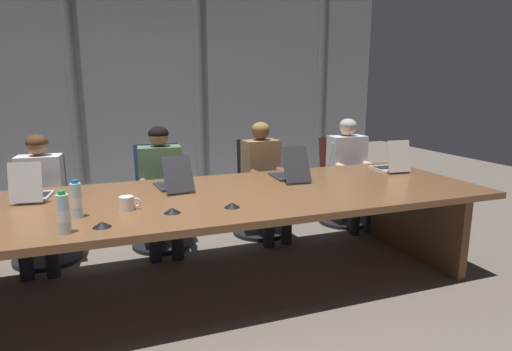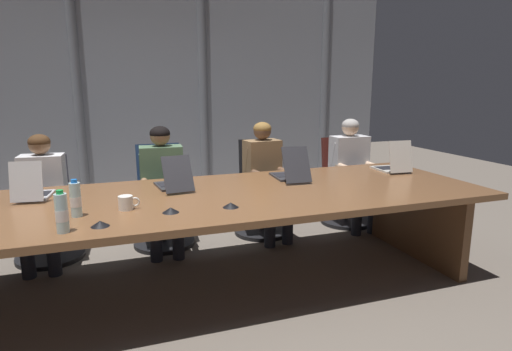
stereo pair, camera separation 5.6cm
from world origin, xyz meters
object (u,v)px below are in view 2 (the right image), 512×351
office_chair_center (162,207)px  conference_mic_left_side (231,205)px  person_left_mid (42,193)px  laptop_left_mid (33,191)px  office_chair_right_mid (261,198)px  laptop_center (173,182)px  conference_mic_right_side (100,224)px  coffee_mug_near (126,203)px  person_right_mid (266,173)px  laptop_right_mid (290,173)px  laptop_right_end (392,165)px  person_center (163,181)px  office_chair_left_mid (47,220)px  office_chair_right_end (345,191)px  water_bottle_primary (62,213)px  conference_mic_middle (171,210)px  water_bottle_secondary (76,200)px  person_right_end (352,166)px

office_chair_center → conference_mic_left_side: size_ratio=9.03×
office_chair_center → person_left_mid: size_ratio=0.86×
laptop_left_mid → office_chair_right_mid: laptop_left_mid is taller
laptop_center → conference_mic_right_side: bearing=139.1°
coffee_mug_near → conference_mic_left_side: (0.67, -0.18, -0.03)m
laptop_left_mid → person_right_mid: 2.16m
person_right_mid → conference_mic_right_side: person_right_mid is taller
laptop_right_mid → laptop_right_end: bearing=-87.1°
person_right_mid → conference_mic_left_side: (-0.76, -1.32, 0.09)m
person_center → laptop_right_mid: bearing=62.0°
person_left_mid → office_chair_left_mid: bearing=-174.3°
office_chair_center → laptop_left_mid: bearing=-51.8°
office_chair_right_end → person_right_mid: person_right_mid is taller
office_chair_right_mid → conference_mic_left_side: office_chair_right_mid is taller
office_chair_right_end → coffee_mug_near: bearing=-63.0°
person_right_mid → conference_mic_right_side: 2.15m
laptop_right_mid → person_center: bearing=61.7°
office_chair_center → water_bottle_primary: water_bottle_primary is taller
office_chair_right_mid → person_left_mid: (-2.10, -0.17, 0.28)m
conference_mic_left_side → conference_mic_right_side: 0.85m
person_left_mid → conference_mic_left_side: person_left_mid is taller
water_bottle_primary → conference_mic_right_side: size_ratio=2.25×
person_left_mid → water_bottle_primary: (0.30, -1.48, 0.21)m
office_chair_left_mid → person_center: (1.04, -0.15, 0.33)m
water_bottle_primary → office_chair_right_end: bearing=30.1°
office_chair_right_end → person_left_mid: (-3.14, -0.17, 0.29)m
person_center → coffee_mug_near: person_center is taller
laptop_center → conference_mic_left_side: laptop_center is taller
person_center → office_chair_right_end: bearing=98.0°
office_chair_right_mid → conference_mic_middle: size_ratio=9.03×
laptop_center → office_chair_right_mid: 1.39m
person_center → person_right_mid: bearing=93.5°
office_chair_left_mid → water_bottle_secondary: water_bottle_secondary is taller
conference_mic_middle → laptop_right_mid: bearing=30.2°
office_chair_left_mid → conference_mic_middle: bearing=27.1°
person_right_end → office_chair_left_mid: bearing=-91.8°
office_chair_right_end → conference_mic_right_side: bearing=-59.3°
laptop_right_end → office_chair_right_end: (-0.01, 0.81, -0.44)m
laptop_center → office_chair_right_mid: size_ratio=0.47×
laptop_center → office_chair_right_end: (2.09, 0.80, -0.44)m
office_chair_center → water_bottle_secondary: (-0.69, -1.35, 0.49)m
laptop_center → conference_mic_middle: size_ratio=4.27×
laptop_right_mid → conference_mic_right_side: size_ratio=4.52×
office_chair_left_mid → conference_mic_middle: 1.78m
laptop_left_mid → conference_mic_right_side: laptop_left_mid is taller
office_chair_center → water_bottle_secondary: size_ratio=4.10×
laptop_right_mid → laptop_right_end: laptop_right_end is taller
laptop_left_mid → office_chair_right_end: (3.11, 0.78, -0.44)m
office_chair_center → conference_mic_right_side: bearing=-18.4°
office_chair_left_mid → office_chair_right_mid: size_ratio=0.93×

